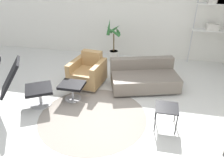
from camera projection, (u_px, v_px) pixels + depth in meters
The scene contains 10 objects.
ground_plane at pixel (100, 107), 4.57m from camera, with size 12.00×12.00×0.00m, color silver.
wall_back at pixel (125, 11), 6.57m from camera, with size 12.00×0.09×2.80m.
round_rug at pixel (93, 116), 4.29m from camera, with size 2.12×2.12×0.01m.
lounge_chair at pixel (17, 79), 4.25m from camera, with size 1.16×0.97×1.14m.
ottoman at pixel (72, 87), 4.72m from camera, with size 0.52×0.44×0.38m.
armchair_red at pixel (88, 73), 5.35m from camera, with size 0.84×0.89×0.77m.
couch_low at pixel (144, 78), 5.23m from camera, with size 1.74×1.29×0.64m.
side_table at pixel (167, 109), 3.85m from camera, with size 0.40×0.40×0.43m.
potted_plant at pixel (113, 46), 6.58m from camera, with size 0.45×0.46×1.25m.
shelf_unit at pixel (220, 16), 5.80m from camera, with size 1.21×0.28×2.02m.
Camera 1 is at (1.04, -3.64, 2.62)m, focal length 35.00 mm.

